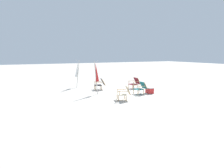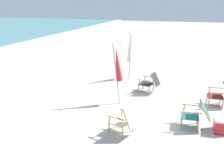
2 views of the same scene
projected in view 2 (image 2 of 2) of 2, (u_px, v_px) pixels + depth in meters
The scene contains 8 objects.
ground_plane at pixel (167, 111), 8.43m from camera, with size 80.00×80.00×0.00m, color #B2AAA0.
beach_chair_front_left at pixel (126, 120), 6.82m from camera, with size 0.78×0.87×0.80m.
beach_chair_back_right at pixel (221, 94), 8.73m from camera, with size 0.64×0.78×0.80m.
beach_chair_mid_center at pixel (150, 82), 10.04m from camera, with size 0.71×0.85×0.79m.
beach_chair_front_right at pixel (197, 113), 7.22m from camera, with size 0.62×0.80×0.77m.
umbrella_furled_red at pixel (118, 64), 8.63m from camera, with size 0.32×0.40×2.12m.
umbrella_furled_white at pixel (130, 49), 11.49m from camera, with size 0.50×0.36×2.10m.
cooler_box at pixel (221, 125), 7.03m from camera, with size 0.49×0.35×0.40m.
Camera 2 is at (-7.95, -0.61, 3.37)m, focal length 42.00 mm.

